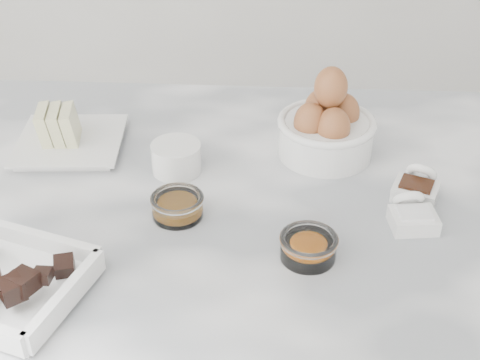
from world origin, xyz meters
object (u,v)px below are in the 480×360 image
sugar_ramekin (176,156)px  salt_spoon (412,215)px  butter_plate (68,135)px  zest_bowl (308,246)px  honey_bowl (177,206)px  vanilla_spoon (417,186)px  egg_bowl (326,127)px

sugar_ramekin → salt_spoon: size_ratio=0.95×
butter_plate → zest_bowl: butter_plate is taller
honey_bowl → vanilla_spoon: vanilla_spoon is taller
zest_bowl → salt_spoon: bearing=28.8°
sugar_ramekin → zest_bowl: sugar_ramekin is taller
honey_bowl → salt_spoon: (0.31, 0.00, -0.00)m
salt_spoon → vanilla_spoon: bearing=75.8°
honey_bowl → sugar_ramekin: bearing=98.5°
sugar_ramekin → vanilla_spoon: bearing=-7.3°
butter_plate → honey_bowl: size_ratio=2.37×
sugar_ramekin → honey_bowl: (0.02, -0.11, -0.01)m
sugar_ramekin → egg_bowl: egg_bowl is taller
butter_plate → sugar_ramekin: 0.19m
vanilla_spoon → salt_spoon: bearing=-104.2°
butter_plate → sugar_ramekin: butter_plate is taller
sugar_ramekin → salt_spoon: 0.35m
honey_bowl → salt_spoon: size_ratio=0.94×
egg_bowl → salt_spoon: (0.11, -0.17, -0.03)m
butter_plate → salt_spoon: size_ratio=2.22×
sugar_ramekin → vanilla_spoon: (0.34, -0.04, -0.01)m
butter_plate → zest_bowl: (0.37, -0.24, -0.00)m
egg_bowl → vanilla_spoon: (0.12, -0.11, -0.03)m
honey_bowl → butter_plate: bearing=139.1°
butter_plate → honey_bowl: butter_plate is taller
butter_plate → sugar_ramekin: (0.18, -0.06, 0.00)m
egg_bowl → salt_spoon: egg_bowl is taller
sugar_ramekin → salt_spoon: salt_spoon is taller
salt_spoon → butter_plate: bearing=161.6°
vanilla_spoon → salt_spoon: (-0.02, -0.07, -0.00)m
sugar_ramekin → zest_bowl: 0.27m
sugar_ramekin → egg_bowl: size_ratio=0.49×
egg_bowl → zest_bowl: egg_bowl is taller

